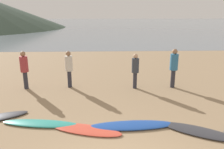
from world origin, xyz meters
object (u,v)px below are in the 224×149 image
Objects in this scene: surfboard_4 at (199,131)px; person_0 at (69,66)px; surfboard_1 at (41,123)px; person_2 at (174,65)px; surfboard_3 at (132,125)px; person_3 at (135,68)px; surfboard_2 at (86,129)px; person_1 at (24,67)px.

surfboard_4 is 1.25× the size of person_0.
surfboard_1 is 6.02m from person_2.
person_2 is (4.98, 3.25, 0.98)m from surfboard_1.
surfboard_4 is 1.18× the size of person_2.
surfboard_3 reaches higher than surfboard_1.
surfboard_3 is 1.90m from surfboard_4.
person_3 is at bearing 138.60° from surfboard_4.
surfboard_4 is 4.15m from person_3.
surfboard_3 is 3.59m from person_3.
person_3 reaches higher than surfboard_2.
person_0 is 1.05× the size of person_3.
surfboard_3 reaches higher than surfboard_2.
person_1 is 6.48m from person_2.
surfboard_1 is at bearing -178.60° from surfboard_2.
person_2 is at bearing -148.65° from person_1.
person_2 is at bearing 54.39° from surfboard_3.
surfboard_2 is 1.38× the size of person_3.
person_0 is at bearing -143.82° from person_1.
surfboard_1 is at bearing -53.10° from person_3.
surfboard_3 is 4.46m from person_0.
person_0 reaches higher than surfboard_3.
surfboard_2 is at bearing 159.63° from person_1.
surfboard_1 is at bearing -63.17° from person_0.
surfboard_2 is 1.29× the size of person_1.
surfboard_3 is 4.27m from person_2.
person_0 reaches higher than surfboard_1.
surfboard_2 is at bearing -42.56° from person_0.
surfboard_3 is at bearing -24.69° from person_0.
surfboard_2 is 4.17m from person_3.
person_2 reaches higher than person_3.
surfboard_4 is 5.93m from person_0.
person_3 is at bearing 52.34° from surfboard_1.
surfboard_1 is 2.72m from surfboard_3.
surfboard_4 is 7.31m from person_1.
surfboard_1 reaches higher than surfboard_4.
person_3 is (3.28, 3.20, 0.87)m from surfboard_1.
person_2 reaches higher than surfboard_3.
surfboard_2 is 1.23× the size of person_2.
person_2 is (4.59, -0.21, 0.06)m from person_0.
person_2 is at bearing 30.51° from person_0.
person_0 is at bearing 119.66° from surfboard_3.
person_1 is 1.07× the size of person_3.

